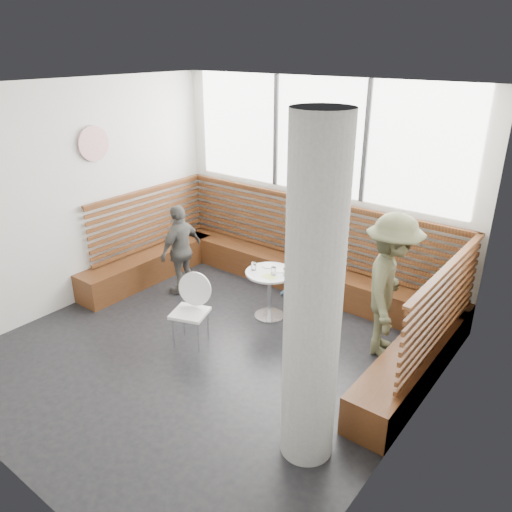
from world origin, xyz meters
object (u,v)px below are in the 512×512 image
Objects in this scene: adult_man at (390,286)px; cafe_chair at (194,304)px; concrete_column at (313,303)px; child_back at (301,259)px; cafe_table at (270,285)px; child_left at (181,250)px.

cafe_chair is at bearing 104.19° from adult_man.
concrete_column is 3.26m from child_back.
adult_man reaches higher than cafe_table.
concrete_column reaches higher than adult_man.
cafe_table is at bearing 134.24° from concrete_column.
adult_man is at bearing 93.52° from concrete_column.
adult_man is 3.23m from child_left.
cafe_chair is 2.45m from adult_man.
child_left is at bearing 78.22° from adult_man.
concrete_column is 2.77m from cafe_table.
adult_man is at bearing -39.68° from child_back.
concrete_column reaches higher than cafe_table.
concrete_column is 3.81m from child_left.
adult_man is (-0.12, 2.01, -0.68)m from concrete_column.
child_back is at bearing 52.21° from adult_man.
cafe_chair is 1.50m from child_left.
child_back reaches higher than cafe_chair.
child_back is (0.41, 1.88, 0.09)m from cafe_chair.
adult_man reaches higher than cafe_chair.
cafe_table is at bearing 93.91° from child_left.
concrete_column is at bearing -37.38° from cafe_chair.
concrete_column is at bearing -45.76° from cafe_table.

